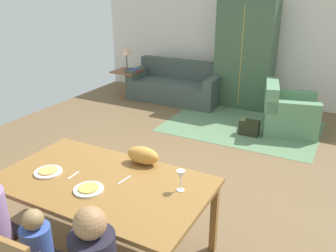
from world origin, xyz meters
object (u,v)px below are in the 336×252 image
(plate_near_man, at_px, (48,172))
(cat, at_px, (143,155))
(table_lamp, at_px, (126,51))
(armchair, at_px, (287,113))
(wine_glass, at_px, (181,176))
(book_upper, at_px, (134,69))
(plate_near_child, at_px, (89,190))
(armoire, at_px, (245,54))
(side_table, at_px, (128,80))
(handbag, at_px, (249,128))
(book_lower, at_px, (135,71))
(dining_table, at_px, (103,187))
(couch, at_px, (176,86))

(plate_near_man, xyz_separation_m, cat, (0.67, 0.56, 0.08))
(cat, height_order, table_lamp, table_lamp)
(armchair, bearing_deg, wine_glass, -93.64)
(book_upper, bearing_deg, plate_near_child, -61.20)
(plate_near_child, distance_m, armoire, 5.02)
(plate_near_man, relative_size, plate_near_child, 1.00)
(plate_near_child, bearing_deg, armoire, 91.96)
(side_table, bearing_deg, handbag, -16.64)
(wine_glass, xyz_separation_m, handbag, (-0.27, 3.16, -0.76))
(armchair, bearing_deg, plate_near_child, -102.75)
(armchair, distance_m, book_lower, 3.35)
(dining_table, relative_size, table_lamp, 3.47)
(wine_glass, height_order, cat, wine_glass)
(table_lamp, xyz_separation_m, book_upper, (0.16, 0.02, -0.39))
(armoire, xyz_separation_m, table_lamp, (-2.43, -0.59, -0.04))
(wine_glass, relative_size, armchair, 0.18)
(plate_near_child, bearing_deg, book_upper, 118.80)
(armchair, bearing_deg, armoire, 137.15)
(cat, height_order, book_upper, cat)
(handbag, bearing_deg, plate_near_child, -96.63)
(cat, height_order, handbag, cat)
(plate_near_child, distance_m, side_table, 5.14)
(book_upper, bearing_deg, table_lamp, -172.80)
(plate_near_man, bearing_deg, armchair, 70.19)
(cat, xyz_separation_m, book_lower, (-2.56, 3.81, -0.25))
(table_lamp, xyz_separation_m, handbag, (3.01, -0.90, -0.88))
(armoire, bearing_deg, armchair, -42.85)
(plate_near_man, distance_m, book_upper, 4.79)
(armchair, xyz_separation_m, armoire, (-1.08, 1.00, 0.73))
(dining_table, bearing_deg, couch, 108.81)
(side_table, distance_m, book_upper, 0.29)
(cat, distance_m, armchair, 3.51)
(side_table, distance_m, handbag, 3.15)
(plate_near_man, height_order, side_table, plate_near_man)
(dining_table, bearing_deg, armoire, 92.03)
(armchair, distance_m, table_lamp, 3.60)
(plate_near_man, relative_size, armoire, 0.12)
(armoire, bearing_deg, table_lamp, -166.44)
(plate_near_man, relative_size, wine_glass, 1.34)
(plate_near_child, bearing_deg, couch, 108.13)
(cat, relative_size, armoire, 0.15)
(plate_near_child, xyz_separation_m, cat, (0.15, 0.62, 0.08))
(wine_glass, relative_size, book_lower, 0.85)
(couch, relative_size, armoire, 0.93)
(side_table, relative_size, book_upper, 2.64)
(table_lamp, bearing_deg, armchair, -6.71)
(plate_near_man, relative_size, table_lamp, 0.46)
(armchair, relative_size, book_upper, 4.71)
(cat, bearing_deg, plate_near_child, -106.84)
(cat, relative_size, armchair, 0.31)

